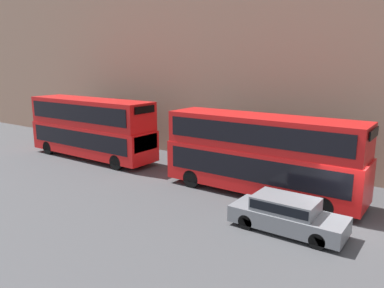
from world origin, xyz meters
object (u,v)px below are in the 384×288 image
at_px(pedestrian, 253,165).
at_px(bus_leading, 261,152).
at_px(bus_second_in_queue, 91,126).
at_px(car_dark_sedan, 287,214).

bearing_deg(pedestrian, bus_leading, -146.34).
height_order(bus_second_in_queue, pedestrian, bus_second_in_queue).
bearing_deg(bus_second_in_queue, car_dark_sedan, -101.96).
bearing_deg(pedestrian, car_dark_sedan, -143.08).
height_order(car_dark_sedan, pedestrian, pedestrian).
distance_m(bus_leading, bus_second_in_queue, 13.28).
bearing_deg(bus_leading, pedestrian, 33.66).
distance_m(bus_leading, pedestrian, 3.51).
xyz_separation_m(bus_second_in_queue, pedestrian, (2.60, -11.55, -1.65)).
relative_size(bus_leading, car_dark_sedan, 2.24).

